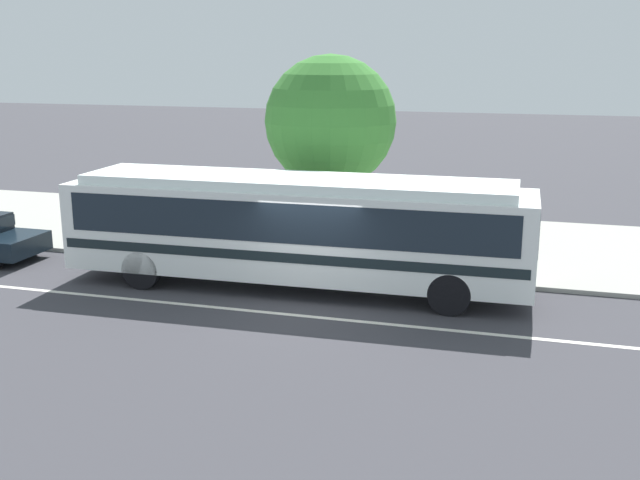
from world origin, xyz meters
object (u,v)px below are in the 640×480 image
pedestrian_waiting_near_sign (294,226)px  pedestrian_walking_along_curb (175,218)px  pedestrian_standing_by_tree (481,239)px  bus_stop_sign (485,217)px  street_tree_near_stop (330,122)px  transit_bus (296,224)px

pedestrian_waiting_near_sign → pedestrian_walking_along_curb: 3.70m
pedestrian_waiting_near_sign → pedestrian_standing_by_tree: bearing=-3.1°
pedestrian_standing_by_tree → pedestrian_walking_along_curb: bearing=178.5°
pedestrian_waiting_near_sign → bus_stop_sign: 5.40m
street_tree_near_stop → pedestrian_waiting_near_sign: bearing=-105.5°
street_tree_near_stop → bus_stop_sign: bearing=-23.7°
pedestrian_waiting_near_sign → pedestrian_walking_along_curb: size_ratio=0.98×
transit_bus → pedestrian_standing_by_tree: 4.93m
transit_bus → bus_stop_sign: transit_bus is taller
street_tree_near_stop → transit_bus: bearing=-86.7°
bus_stop_sign → street_tree_near_stop: (-4.81, 2.11, 2.18)m
bus_stop_sign → transit_bus: bearing=-155.5°
transit_bus → pedestrian_waiting_near_sign: size_ratio=7.13×
pedestrian_walking_along_curb → bus_stop_sign: (9.06, -0.10, 0.59)m
transit_bus → bus_stop_sign: bearing=24.5°
pedestrian_standing_by_tree → bus_stop_sign: size_ratio=0.69×
transit_bus → pedestrian_walking_along_curb: size_ratio=6.97×
transit_bus → pedestrian_walking_along_curb: bearing=154.1°
transit_bus → pedestrian_waiting_near_sign: 2.43m
pedestrian_waiting_near_sign → street_tree_near_stop: (0.55, 1.97, 2.80)m
pedestrian_waiting_near_sign → bus_stop_sign: bus_stop_sign is taller
pedestrian_walking_along_curb → street_tree_near_stop: (4.24, 2.01, 2.77)m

